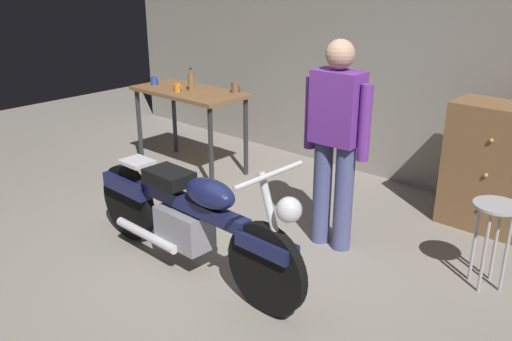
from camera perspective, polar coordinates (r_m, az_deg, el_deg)
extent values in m
plane|color=gray|center=(4.12, -6.16, -11.24)|extent=(12.00, 12.00, 0.00)
cube|color=gray|center=(5.78, 14.79, 13.88)|extent=(8.00, 0.12, 3.10)
cube|color=brown|center=(6.01, -6.98, 8.16)|extent=(1.30, 0.64, 0.04)
cylinder|color=#2D2D33|center=(6.41, -12.07, 4.50)|extent=(0.05, 0.05, 0.86)
cylinder|color=#2D2D33|center=(5.54, -4.73, 2.32)|extent=(0.05, 0.05, 0.86)
cylinder|color=#2D2D33|center=(6.72, -8.52, 5.47)|extent=(0.05, 0.05, 0.86)
cylinder|color=#2D2D33|center=(5.89, -1.07, 3.52)|extent=(0.05, 0.05, 0.86)
cylinder|color=black|center=(3.60, 1.07, -10.24)|extent=(0.64, 0.09, 0.64)
cylinder|color=black|center=(4.67, -13.17, -3.24)|extent=(0.64, 0.09, 0.64)
cube|color=#191E4C|center=(3.51, 1.09, -7.78)|extent=(0.44, 0.15, 0.10)
cube|color=#191E4C|center=(4.56, -12.99, -1.40)|extent=(0.52, 0.19, 0.12)
cube|color=gray|center=(4.12, -7.49, -5.86)|extent=(0.45, 0.25, 0.28)
cube|color=#191E4C|center=(3.96, -6.70, -3.60)|extent=(1.10, 0.13, 0.10)
ellipsoid|color=#191E4C|center=(3.76, -4.82, -2.39)|extent=(0.45, 0.23, 0.20)
cube|color=black|center=(4.09, -9.06, -0.67)|extent=(0.37, 0.25, 0.10)
cube|color=silver|center=(4.39, -12.30, 0.89)|extent=(0.25, 0.21, 0.03)
cylinder|color=silver|center=(3.41, 1.85, -5.83)|extent=(0.27, 0.06, 0.68)
cylinder|color=silver|center=(3.30, 1.40, -0.48)|extent=(0.05, 0.60, 0.03)
sphere|color=silver|center=(3.27, 3.46, -4.12)|extent=(0.16, 0.16, 0.16)
cylinder|color=silver|center=(4.32, -11.41, -6.60)|extent=(0.70, 0.09, 0.07)
cylinder|color=#4F558A|center=(4.38, 9.11, -2.88)|extent=(0.15, 0.15, 0.88)
cylinder|color=#4F558A|center=(4.47, 6.92, -2.24)|extent=(0.15, 0.15, 0.88)
cube|color=#72339E|center=(4.19, 8.49, 6.52)|extent=(0.39, 0.23, 0.56)
cylinder|color=#72339E|center=(4.10, 11.30, 4.86)|extent=(0.09, 0.09, 0.58)
cylinder|color=#72339E|center=(4.34, 5.72, 6.03)|extent=(0.09, 0.09, 0.58)
sphere|color=tan|center=(4.11, 8.79, 11.93)|extent=(0.22, 0.22, 0.22)
cylinder|color=#B2B2B7|center=(4.08, 23.88, -3.37)|extent=(0.32, 0.32, 0.02)
cylinder|color=#B2B2B7|center=(4.19, 24.66, -7.75)|extent=(0.02, 0.02, 0.62)
cylinder|color=#B2B2B7|center=(4.31, 23.74, -6.80)|extent=(0.02, 0.02, 0.62)
cylinder|color=#B2B2B7|center=(4.24, 21.85, -6.95)|extent=(0.02, 0.02, 0.62)
cylinder|color=#B2B2B7|center=(4.12, 22.73, -7.93)|extent=(0.02, 0.02, 0.62)
cube|color=brown|center=(5.07, 23.75, 0.23)|extent=(0.80, 0.44, 1.10)
sphere|color=tan|center=(4.77, 23.35, 2.89)|extent=(0.04, 0.04, 0.04)
sphere|color=tan|center=(4.86, 22.86, -0.47)|extent=(0.04, 0.04, 0.04)
sphere|color=tan|center=(4.97, 22.38, -3.70)|extent=(0.04, 0.04, 0.04)
cylinder|color=#2D51AD|center=(6.33, -10.56, 9.22)|extent=(0.07, 0.07, 0.09)
torus|color=#2D51AD|center=(6.29, -10.32, 9.22)|extent=(0.05, 0.01, 0.05)
cylinder|color=brown|center=(5.83, -2.17, 8.66)|extent=(0.08, 0.08, 0.11)
torus|color=brown|center=(5.79, -1.82, 8.65)|extent=(0.06, 0.01, 0.06)
cylinder|color=orange|center=(5.93, -8.19, 8.56)|extent=(0.08, 0.08, 0.09)
torus|color=orange|center=(5.90, -7.90, 8.55)|extent=(0.05, 0.01, 0.05)
cylinder|color=olive|center=(5.96, -6.79, 9.13)|extent=(0.06, 0.06, 0.18)
cylinder|color=olive|center=(5.94, -6.84, 10.22)|extent=(0.03, 0.03, 0.05)
cylinder|color=black|center=(5.93, -6.85, 10.51)|extent=(0.03, 0.03, 0.01)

